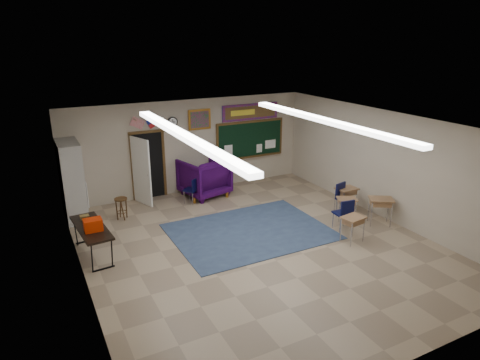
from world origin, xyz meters
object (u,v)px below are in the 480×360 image
student_desk_front_right (346,198)px  wingback_armchair (204,177)px  folding_table (93,240)px  wooden_stool (122,208)px  student_desk_front_left (346,208)px

student_desk_front_right → wingback_armchair: bearing=133.6°
wingback_armchair → student_desk_front_right: bearing=121.5°
wingback_armchair → folding_table: wingback_armchair is taller
wooden_stool → folding_table: bearing=-120.4°
student_desk_front_left → student_desk_front_right: student_desk_front_right is taller
student_desk_front_right → wooden_stool: 6.42m
wooden_stool → wingback_armchair: bearing=14.0°
student_desk_front_left → wooden_stool: (-5.53, 2.93, -0.04)m
wingback_armchair → folding_table: size_ratio=0.74×
wingback_armchair → wooden_stool: wingback_armchair is taller
wingback_armchair → student_desk_front_left: wingback_armchair is taller
wingback_armchair → wooden_stool: bearing=0.4°
student_desk_front_right → folding_table: folding_table is taller
wingback_armchair → student_desk_front_left: (2.74, -3.62, -0.26)m
student_desk_front_right → folding_table: size_ratio=0.40×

